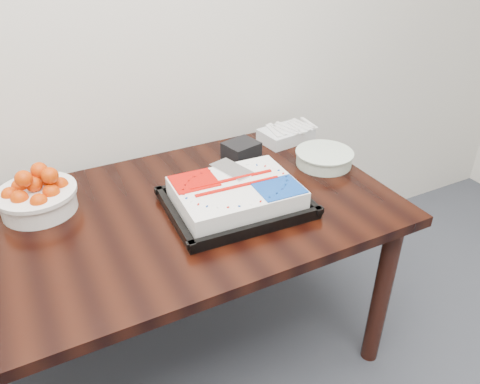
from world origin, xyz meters
name	(u,v)px	position (x,y,z in m)	size (l,w,h in m)	color
table	(143,240)	(0.00, 2.00, 0.66)	(1.80, 0.90, 0.75)	black
cake_tray	(236,197)	(0.32, 1.92, 0.79)	(0.49, 0.39, 0.10)	black
tangerine_bowl	(36,192)	(-0.29, 2.22, 0.82)	(0.27, 0.27, 0.17)	white
plate_stack	(324,158)	(0.79, 2.04, 0.78)	(0.24, 0.24, 0.06)	white
fork_bag	(286,134)	(0.78, 2.31, 0.78)	(0.24, 0.17, 0.06)	silver
napkin_box	(241,153)	(0.50, 2.21, 0.80)	(0.13, 0.11, 0.09)	black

